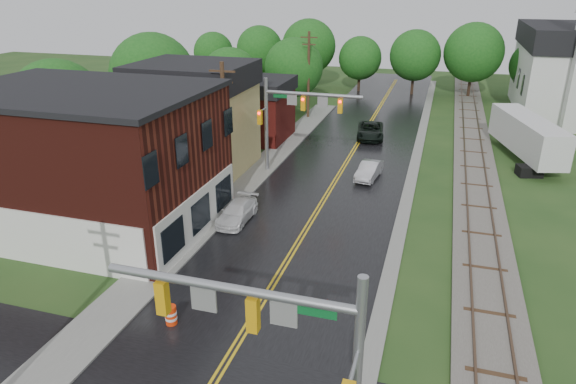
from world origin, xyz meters
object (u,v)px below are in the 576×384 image
at_px(tree_left_e, 295,69).
at_px(pickup_white, 237,212).
at_px(traffic_signal_far, 293,110).
at_px(semi_trailer, 527,135).
at_px(brick_building, 87,159).
at_px(traffic_signal_near, 280,336).
at_px(church, 574,61).
at_px(utility_pole_c, 308,74).
at_px(construction_barrel, 171,315).
at_px(tree_left_b, 154,78).
at_px(sedan_silver, 369,171).
at_px(tree_left_c, 231,79).
at_px(suv_dark, 370,131).
at_px(tree_left_a, 60,108).
at_px(utility_pole_b, 225,127).

bearing_deg(tree_left_e, pickup_white, -80.95).
bearing_deg(traffic_signal_far, semi_trailer, 26.43).
bearing_deg(brick_building, traffic_signal_near, -39.17).
bearing_deg(traffic_signal_near, church, 72.28).
bearing_deg(utility_pole_c, construction_barrel, -84.42).
height_order(tree_left_b, sedan_silver, tree_left_b).
bearing_deg(traffic_signal_near, brick_building, 140.83).
height_order(brick_building, sedan_silver, brick_building).
relative_size(tree_left_e, construction_barrel, 9.18).
relative_size(traffic_signal_near, sedan_silver, 1.95).
distance_m(tree_left_e, semi_trailer, 25.09).
bearing_deg(tree_left_b, brick_building, -72.39).
bearing_deg(traffic_signal_near, utility_pole_c, 103.74).
bearing_deg(utility_pole_c, tree_left_c, -149.80).
xyz_separation_m(brick_building, suv_dark, (13.28, 23.25, -3.44)).
relative_size(utility_pole_c, tree_left_a, 1.04).
bearing_deg(brick_building, pickup_white, 19.28).
bearing_deg(traffic_signal_near, suv_dark, 94.22).
bearing_deg(suv_dark, tree_left_e, 134.14).
bearing_deg(semi_trailer, tree_left_b, -173.30).
bearing_deg(brick_building, tree_left_c, 93.14).
xyz_separation_m(utility_pole_b, tree_left_a, (-13.05, -0.10, 0.39)).
bearing_deg(sedan_silver, brick_building, -132.56).
bearing_deg(brick_building, construction_barrel, -39.29).
xyz_separation_m(traffic_signal_near, utility_pole_b, (-10.27, 20.00, -0.25)).
xyz_separation_m(brick_building, construction_barrel, (9.26, -7.57, -3.71)).
bearing_deg(tree_left_b, semi_trailer, 6.70).
bearing_deg(church, pickup_white, -124.18).
relative_size(brick_building, semi_trailer, 1.29).
bearing_deg(church, traffic_signal_far, -131.27).
bearing_deg(suv_dark, traffic_signal_far, -118.22).
height_order(tree_left_e, construction_barrel, tree_left_e).
bearing_deg(construction_barrel, tree_left_a, 138.95).
xyz_separation_m(traffic_signal_near, pickup_white, (-7.85, 15.84, -4.38)).
bearing_deg(construction_barrel, utility_pole_b, 103.78).
bearing_deg(brick_building, tree_left_a, 136.87).
xyz_separation_m(traffic_signal_far, suv_dark, (4.27, 11.25, -4.26)).
bearing_deg(semi_trailer, tree_left_e, 155.68).
xyz_separation_m(utility_pole_c, semi_trailer, (20.69, -8.38, -2.61)).
bearing_deg(traffic_signal_far, brick_building, -126.92).
distance_m(sedan_silver, semi_trailer, 14.21).
distance_m(utility_pole_b, suv_dark, 18.38).
distance_m(brick_building, utility_pole_b, 9.03).
height_order(pickup_white, semi_trailer, semi_trailer).
bearing_deg(tree_left_c, tree_left_b, -116.56).
xyz_separation_m(church, sedan_silver, (-17.71, -26.18, -5.21)).
xyz_separation_m(tree_left_e, construction_barrel, (5.62, -38.47, -4.37)).
bearing_deg(utility_pole_b, tree_left_b, 138.14).
relative_size(tree_left_a, pickup_white, 2.15).
bearing_deg(construction_barrel, tree_left_c, 108.11).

